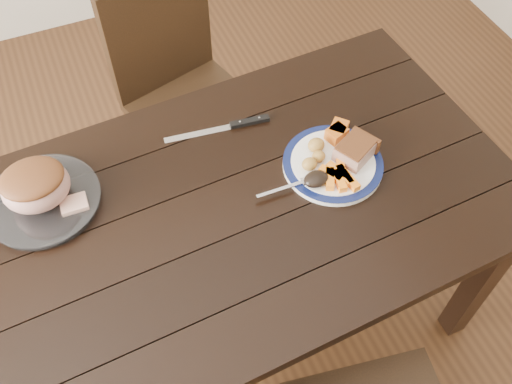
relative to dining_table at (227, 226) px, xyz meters
name	(u,v)px	position (x,y,z in m)	size (l,w,h in m)	color
ground	(234,321)	(0.00, 0.00, -0.66)	(4.00, 4.00, 0.00)	#472B16
dining_table	(227,226)	(0.00, 0.00, 0.00)	(1.65, 0.98, 0.75)	black
chair_far	(182,85)	(0.10, 0.73, -0.13)	(0.52, 0.53, 0.93)	black
dinner_plate	(333,164)	(0.33, 0.01, 0.10)	(0.28, 0.28, 0.02)	white
plate_rim	(333,162)	(0.33, 0.01, 0.11)	(0.28, 0.28, 0.02)	#0C1540
serving_platter	(44,202)	(-0.45, 0.20, 0.10)	(0.30, 0.30, 0.02)	white
pork_slice	(355,151)	(0.39, 0.01, 0.14)	(0.10, 0.08, 0.05)	tan
roasted_potatoes	(315,154)	(0.29, 0.04, 0.13)	(0.09, 0.09, 0.04)	gold
carrot_batons	(339,175)	(0.32, -0.04, 0.12)	(0.10, 0.12, 0.02)	orange
pumpkin_wedges	(338,132)	(0.38, 0.09, 0.13)	(0.08, 0.08, 0.04)	orange
dark_mushroom	(316,179)	(0.25, -0.03, 0.13)	(0.07, 0.05, 0.03)	black
fork	(292,186)	(0.19, -0.02, 0.11)	(0.18, 0.03, 0.00)	silver
roast_joint	(36,187)	(-0.45, 0.20, 0.17)	(0.18, 0.15, 0.12)	tan
cut_slice	(74,204)	(-0.37, 0.15, 0.12)	(0.07, 0.06, 0.02)	tan
carving_knife	(237,125)	(0.14, 0.26, 0.10)	(0.32, 0.06, 0.01)	silver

